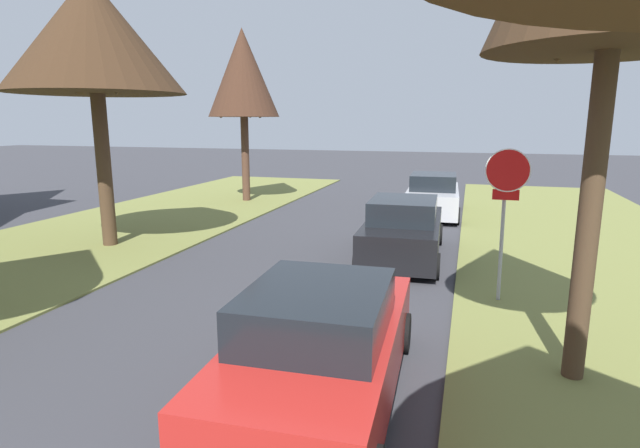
{
  "coord_description": "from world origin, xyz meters",
  "views": [
    {
      "loc": [
        3.75,
        1.15,
        3.48
      ],
      "look_at": [
        0.89,
        10.74,
        1.42
      ],
      "focal_mm": 28.12,
      "sensor_mm": 36.0,
      "label": 1
    }
  ],
  "objects_px": {
    "parked_sedan_black": "(403,231)",
    "parked_sedan_silver": "(433,196)",
    "street_tree_left_far": "(243,74)",
    "stop_sign_far": "(506,192)",
    "parked_sedan_red": "(321,348)",
    "street_tree_left_mid_b": "(92,36)"
  },
  "relations": [
    {
      "from": "parked_sedan_silver",
      "to": "stop_sign_far",
      "type": "bearing_deg",
      "value": -77.9
    },
    {
      "from": "street_tree_left_mid_b",
      "to": "parked_sedan_silver",
      "type": "distance_m",
      "value": 12.27
    },
    {
      "from": "parked_sedan_red",
      "to": "parked_sedan_black",
      "type": "distance_m",
      "value": 7.11
    },
    {
      "from": "street_tree_left_far",
      "to": "parked_sedan_silver",
      "type": "distance_m",
      "value": 9.43
    },
    {
      "from": "street_tree_left_far",
      "to": "parked_sedan_red",
      "type": "bearing_deg",
      "value": -61.95
    },
    {
      "from": "stop_sign_far",
      "to": "street_tree_left_far",
      "type": "height_order",
      "value": "street_tree_left_far"
    },
    {
      "from": "parked_sedan_red",
      "to": "parked_sedan_black",
      "type": "height_order",
      "value": "same"
    },
    {
      "from": "street_tree_left_mid_b",
      "to": "parked_sedan_silver",
      "type": "bearing_deg",
      "value": 41.65
    },
    {
      "from": "street_tree_left_mid_b",
      "to": "parked_sedan_black",
      "type": "xyz_separation_m",
      "value": [
        8.11,
        1.11,
        -4.94
      ]
    },
    {
      "from": "street_tree_left_mid_b",
      "to": "parked_sedan_red",
      "type": "bearing_deg",
      "value": -36.82
    },
    {
      "from": "parked_sedan_black",
      "to": "parked_sedan_silver",
      "type": "height_order",
      "value": "same"
    },
    {
      "from": "parked_sedan_red",
      "to": "street_tree_left_mid_b",
      "type": "bearing_deg",
      "value": 143.18
    },
    {
      "from": "street_tree_left_far",
      "to": "stop_sign_far",
      "type": "bearing_deg",
      "value": -45.16
    },
    {
      "from": "street_tree_left_far",
      "to": "street_tree_left_mid_b",
      "type": "bearing_deg",
      "value": -91.86
    },
    {
      "from": "parked_sedan_red",
      "to": "parked_sedan_silver",
      "type": "xyz_separation_m",
      "value": [
        0.38,
        13.46,
        0.0
      ]
    },
    {
      "from": "stop_sign_far",
      "to": "parked_sedan_red",
      "type": "height_order",
      "value": "stop_sign_far"
    },
    {
      "from": "parked_sedan_red",
      "to": "street_tree_left_far",
      "type": "bearing_deg",
      "value": 118.05
    },
    {
      "from": "parked_sedan_silver",
      "to": "parked_sedan_black",
      "type": "bearing_deg",
      "value": -92.55
    },
    {
      "from": "street_tree_left_mid_b",
      "to": "parked_sedan_black",
      "type": "distance_m",
      "value": 9.56
    },
    {
      "from": "parked_sedan_black",
      "to": "parked_sedan_silver",
      "type": "bearing_deg",
      "value": 87.45
    },
    {
      "from": "stop_sign_far",
      "to": "street_tree_left_far",
      "type": "bearing_deg",
      "value": 134.84
    },
    {
      "from": "street_tree_left_far",
      "to": "parked_sedan_black",
      "type": "xyz_separation_m",
      "value": [
        7.83,
        -7.41,
        -4.7
      ]
    }
  ]
}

